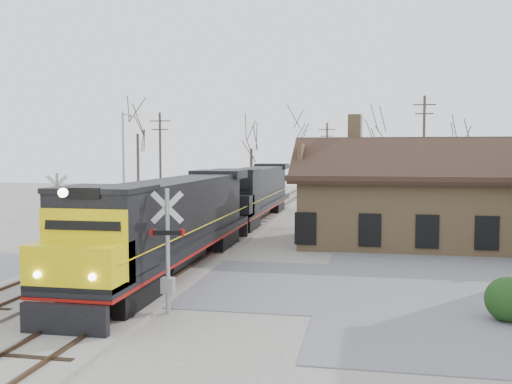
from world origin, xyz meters
TOP-DOWN VIEW (x-y plane):
  - ground at (0.00, 0.00)m, footprint 140.00×140.00m
  - road at (0.00, 0.00)m, footprint 60.00×9.00m
  - track_main at (0.00, 15.00)m, footprint 3.40×90.00m
  - track_siding at (-4.50, 15.00)m, footprint 3.40×90.00m
  - depot at (11.99, 12.00)m, footprint 15.20×9.31m
  - locomotive_lead at (0.00, 1.22)m, footprint 2.97×19.91m
  - locomotive_trailing at (0.00, 21.40)m, footprint 2.97×19.91m
  - crossbuck_near at (2.12, -4.99)m, footprint 1.21×0.35m
  - crossbuck_far at (-7.46, 4.54)m, footprint 1.23×0.44m
  - hedge_a at (13.31, -3.84)m, footprint 1.46×1.46m
  - streetlight_a at (-8.41, 15.44)m, footprint 0.25×2.04m
  - streetlight_b at (8.38, 24.66)m, footprint 0.25×2.04m
  - streetlight_c at (8.00, 35.26)m, footprint 0.25×2.04m
  - utility_pole_a at (-10.39, 28.19)m, footprint 2.00×0.24m
  - utility_pole_b at (4.18, 46.17)m, footprint 2.00×0.24m
  - utility_pole_c at (13.86, 29.69)m, footprint 2.00×0.24m
  - tree_a at (-15.37, 34.78)m, footprint 5.00×5.00m
  - tree_b at (-3.95, 40.11)m, footprint 3.96×3.96m
  - tree_c at (0.90, 45.29)m, footprint 4.77×4.77m
  - tree_d at (10.10, 40.43)m, footprint 4.43×4.43m
  - tree_e at (18.59, 38.65)m, footprint 3.82×3.82m

SIDE VIEW (x-z plane):
  - ground at x=0.00m, z-range 0.00..0.00m
  - road at x=0.00m, z-range 0.00..0.03m
  - track_main at x=0.00m, z-range -0.05..0.19m
  - track_siding at x=-4.50m, z-range -0.05..0.19m
  - hedge_a at x=13.31m, z-range 0.00..1.46m
  - crossbuck_near at x=2.12m, z-range -0.15..4.14m
  - crossbuck_far at x=-7.46m, z-range -0.16..4.25m
  - locomotive_trailing at x=0.00m, z-range 0.23..4.41m
  - locomotive_lead at x=0.00m, z-range 0.11..4.53m
  - depot at x=11.99m, z-range -1.54..6.36m
  - streetlight_c at x=8.00m, z-range 0.53..8.82m
  - streetlight_a at x=-8.41m, z-range 0.53..8.90m
  - utility_pole_b at x=4.18m, z-range 0.22..9.27m
  - streetlight_b at x=8.38m, z-range 0.53..9.12m
  - utility_pole_a at x=-10.39m, z-range 0.22..9.48m
  - utility_pole_c at x=13.86m, z-range 0.23..10.77m
  - tree_e at x=18.59m, z-range 1.98..11.35m
  - tree_b at x=-3.95m, z-range 2.05..11.75m
  - tree_d at x=10.10m, z-range 2.30..13.16m
  - tree_c at x=0.90m, z-range 2.48..14.15m
  - tree_a at x=-15.37m, z-range 2.61..14.87m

